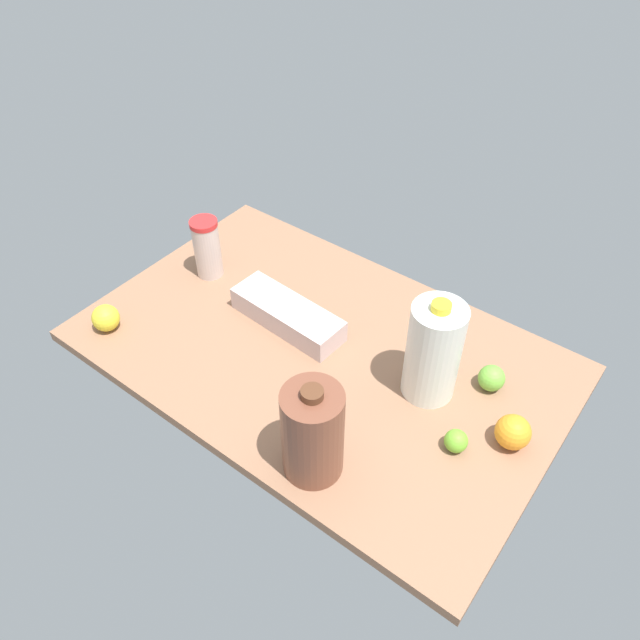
% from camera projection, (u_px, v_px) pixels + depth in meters
% --- Properties ---
extents(countertop, '(1.20, 0.76, 0.03)m').
position_uv_depth(countertop, '(320.00, 353.00, 1.59)').
color(countertop, '#91664B').
rests_on(countertop, ground).
extents(milk_jug, '(0.12, 0.12, 0.27)m').
position_uv_depth(milk_jug, '(433.00, 351.00, 1.40)').
color(milk_jug, white).
rests_on(milk_jug, countertop).
extents(egg_carton, '(0.32, 0.13, 0.06)m').
position_uv_depth(egg_carton, '(288.00, 314.00, 1.63)').
color(egg_carton, beige).
rests_on(egg_carton, countertop).
extents(chocolate_milk_jug, '(0.13, 0.13, 0.24)m').
position_uv_depth(chocolate_milk_jug, '(313.00, 433.00, 1.25)').
color(chocolate_milk_jug, brown).
rests_on(chocolate_milk_jug, countertop).
extents(tumbler_cup, '(0.08, 0.08, 0.18)m').
position_uv_depth(tumbler_cup, '(207.00, 248.00, 1.74)').
color(tumbler_cup, beige).
rests_on(tumbler_cup, countertop).
extents(lime_near_front, '(0.05, 0.05, 0.05)m').
position_uv_depth(lime_near_front, '(456.00, 441.00, 1.34)').
color(lime_near_front, '#6FBB30').
rests_on(lime_near_front, countertop).
extents(orange_far_back, '(0.08, 0.08, 0.08)m').
position_uv_depth(orange_far_back, '(513.00, 432.00, 1.34)').
color(orange_far_back, orange).
rests_on(orange_far_back, countertop).
extents(lime_beside_bowl, '(0.06, 0.06, 0.06)m').
position_uv_depth(lime_beside_bowl, '(491.00, 378.00, 1.47)').
color(lime_beside_bowl, '#6EB93D').
rests_on(lime_beside_bowl, countertop).
extents(lemon_loose, '(0.07, 0.07, 0.07)m').
position_uv_depth(lemon_loose, '(106.00, 318.00, 1.61)').
color(lemon_loose, yellow).
rests_on(lemon_loose, countertop).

